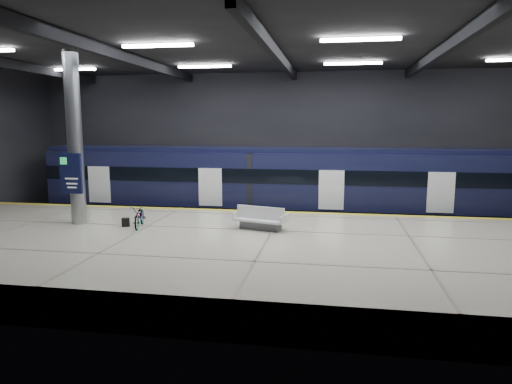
# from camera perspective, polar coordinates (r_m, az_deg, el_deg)

# --- Properties ---
(ground) EXTENTS (30.00, 30.00, 0.00)m
(ground) POSITION_cam_1_polar(r_m,az_deg,el_deg) (18.72, 2.47, -7.43)
(ground) COLOR black
(ground) RESTS_ON ground
(room_shell) EXTENTS (30.10, 16.10, 8.05)m
(room_shell) POSITION_cam_1_polar(r_m,az_deg,el_deg) (18.02, 2.58, 10.35)
(room_shell) COLOR black
(room_shell) RESTS_ON ground
(platform) EXTENTS (30.00, 11.00, 1.10)m
(platform) POSITION_cam_1_polar(r_m,az_deg,el_deg) (16.19, 1.36, -7.95)
(platform) COLOR beige
(platform) RESTS_ON ground
(safety_strip) EXTENTS (30.00, 0.40, 0.01)m
(safety_strip) POSITION_cam_1_polar(r_m,az_deg,el_deg) (21.12, 3.42, -2.52)
(safety_strip) COLOR gold
(safety_strip) RESTS_ON platform
(rails) EXTENTS (30.00, 1.52, 0.16)m
(rails) POSITION_cam_1_polar(r_m,az_deg,el_deg) (24.01, 4.12, -3.69)
(rails) COLOR gray
(rails) RESTS_ON ground
(train) EXTENTS (29.40, 2.84, 3.79)m
(train) POSITION_cam_1_polar(r_m,az_deg,el_deg) (23.60, 6.49, 0.95)
(train) COLOR black
(train) RESTS_ON ground
(bench) EXTENTS (2.18, 1.36, 0.90)m
(bench) POSITION_cam_1_polar(r_m,az_deg,el_deg) (17.62, 0.56, -3.68)
(bench) COLOR #595B60
(bench) RESTS_ON platform
(bicycle) EXTENTS (0.96, 1.78, 0.89)m
(bicycle) POSITION_cam_1_polar(r_m,az_deg,el_deg) (18.54, -14.33, -2.94)
(bicycle) COLOR #99999E
(bicycle) RESTS_ON platform
(pannier_bag) EXTENTS (0.34, 0.27, 0.35)m
(pannier_bag) POSITION_cam_1_polar(r_m,az_deg,el_deg) (18.84, -15.98, -3.65)
(pannier_bag) COLOR black
(pannier_bag) RESTS_ON platform
(info_column) EXTENTS (0.90, 0.78, 6.90)m
(info_column) POSITION_cam_1_polar(r_m,az_deg,el_deg) (19.71, -21.73, 5.95)
(info_column) COLOR #9EA0A5
(info_column) RESTS_ON platform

